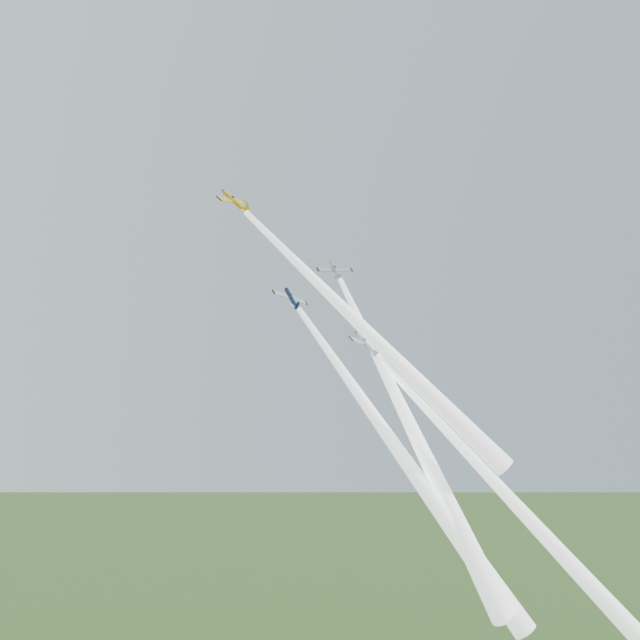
{
  "coord_description": "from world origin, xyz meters",
  "views": [
    {
      "loc": [
        -80.78,
        -105.42,
        74.0
      ],
      "look_at": [
        0.0,
        -6.0,
        92.0
      ],
      "focal_mm": 45.0,
      "sensor_mm": 36.0,
      "label": 1
    }
  ],
  "objects_px": {
    "plane_yellow": "(235,202)",
    "plane_silver_right": "(336,270)",
    "plane_navy": "(291,298)",
    "plane_silver_low": "(366,344)"
  },
  "relations": [
    {
      "from": "plane_yellow",
      "to": "plane_silver_right",
      "type": "bearing_deg",
      "value": -15.15
    },
    {
      "from": "plane_navy",
      "to": "plane_silver_right",
      "type": "bearing_deg",
      "value": 20.68
    },
    {
      "from": "plane_yellow",
      "to": "plane_silver_low",
      "type": "distance_m",
      "value": 31.97
    },
    {
      "from": "plane_yellow",
      "to": "plane_navy",
      "type": "relative_size",
      "value": 1.06
    },
    {
      "from": "plane_silver_right",
      "to": "plane_silver_low",
      "type": "relative_size",
      "value": 0.99
    },
    {
      "from": "plane_navy",
      "to": "plane_silver_low",
      "type": "bearing_deg",
      "value": -58.81
    },
    {
      "from": "plane_navy",
      "to": "plane_silver_low",
      "type": "distance_m",
      "value": 15.47
    },
    {
      "from": "plane_silver_low",
      "to": "plane_yellow",
      "type": "bearing_deg",
      "value": 126.4
    },
    {
      "from": "plane_silver_right",
      "to": "plane_silver_low",
      "type": "distance_m",
      "value": 23.24
    },
    {
      "from": "plane_yellow",
      "to": "plane_silver_right",
      "type": "height_order",
      "value": "plane_yellow"
    }
  ]
}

